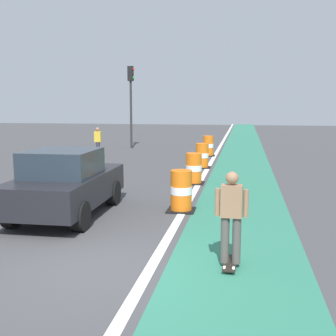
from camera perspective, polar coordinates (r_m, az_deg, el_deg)
ground_plane at (r=7.72m, az=-9.24°, el=-12.98°), size 100.00×100.00×0.00m
bike_lane_strip at (r=18.96m, az=9.93°, el=-0.03°), size 2.50×80.00×0.01m
lane_divider_stripe at (r=19.02m, az=5.41°, el=0.10°), size 0.20×80.00×0.01m
skateboarder_on_lane at (r=7.42m, az=8.48°, el=-6.41°), size 0.57×0.81×1.69m
parked_sedan_nearest at (r=11.02m, az=-13.51°, el=-2.02°), size 1.97×4.13×1.70m
traffic_barrel_front at (r=11.24m, az=1.78°, el=-3.13°), size 0.73×0.73×1.09m
traffic_barrel_mid at (r=15.08m, az=3.47°, el=-0.11°), size 0.73×0.73×1.09m
traffic_barrel_back at (r=18.80m, az=4.59°, el=1.63°), size 0.73×0.73×1.09m
traffic_barrel_far at (r=23.13m, az=5.41°, el=2.93°), size 0.73×0.73×1.09m
traffic_light_corner at (r=27.03m, az=-5.00°, el=10.07°), size 0.41×0.32×5.10m
pedestrian_crossing at (r=22.21m, az=-9.38°, el=3.48°), size 0.34×0.20×1.61m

